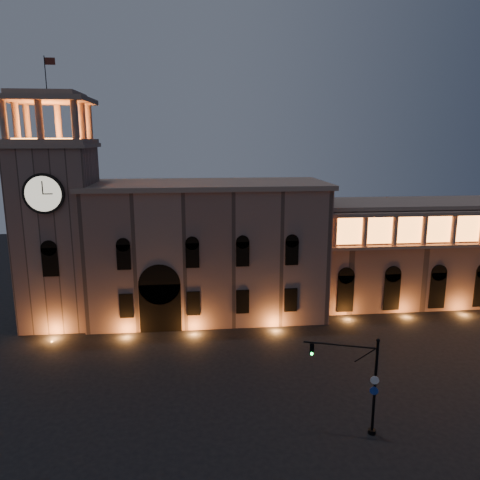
# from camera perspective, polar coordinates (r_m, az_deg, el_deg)

# --- Properties ---
(ground) EXTENTS (160.00, 160.00, 0.00)m
(ground) POSITION_cam_1_polar(r_m,az_deg,el_deg) (44.73, -0.02, -18.81)
(ground) COLOR black
(ground) RESTS_ON ground
(government_building) EXTENTS (30.80, 12.80, 17.60)m
(government_building) POSITION_cam_1_polar(r_m,az_deg,el_deg) (61.73, -4.05, -1.14)
(government_building) COLOR #866357
(government_building) RESTS_ON ground
(clock_tower) EXTENTS (9.80, 9.80, 32.40)m
(clock_tower) POSITION_cam_1_polar(r_m,az_deg,el_deg) (62.24, -21.28, 1.66)
(clock_tower) COLOR #866357
(clock_tower) RESTS_ON ground
(colonnade_wing) EXTENTS (40.60, 11.50, 14.50)m
(colonnade_wing) POSITION_cam_1_polar(r_m,az_deg,el_deg) (73.39, 23.56, -1.14)
(colonnade_wing) COLOR #815E52
(colonnade_wing) RESTS_ON ground
(traffic_light) EXTENTS (5.68, 2.18, 8.17)m
(traffic_light) POSITION_cam_1_polar(r_m,az_deg,el_deg) (39.57, 14.63, -16.53)
(traffic_light) COLOR black
(traffic_light) RESTS_ON ground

